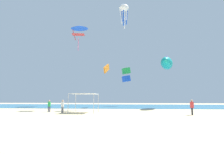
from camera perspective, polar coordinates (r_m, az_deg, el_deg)
The scene contains 12 objects.
ground at distance 20.59m, azimuth -2.82°, elevation -11.45°, with size 110.00×110.00×0.10m, color beige.
ocean_strip at distance 47.18m, azimuth 1.92°, elevation -8.41°, with size 110.00×25.23×0.03m, color teal.
canopy_tent at distance 25.68m, azimuth -8.08°, elevation -5.05°, with size 3.22×3.34×2.44m.
person_near_tent at distance 23.57m, azimuth 22.19°, elevation -7.79°, with size 0.40×0.43×1.70m.
person_leftmost at distance 28.03m, azimuth -17.76°, elevation -7.73°, with size 0.38×0.42×1.61m.
person_central at distance 26.13m, azimuth -14.17°, elevation -7.94°, with size 0.39×0.43×1.64m.
kite_octopus_white at distance 37.91m, azimuth 3.47°, elevation 19.03°, with size 2.52×2.52×4.25m.
kite_delta_blue at distance 51.18m, azimuth -9.43°, elevation 14.06°, with size 5.68×5.70×3.41m.
kite_diamond_red at distance 34.60m, azimuth -9.74°, elevation 11.78°, with size 2.40×2.39×2.95m.
kite_box_green at distance 45.94m, azimuth 4.15°, elevation 0.66°, with size 2.17×2.07×3.41m.
kite_inflatable_teal at distance 38.05m, azimuth 15.60°, elevation 3.86°, with size 3.97×7.53×2.74m.
kite_parafoil_orange at distance 40.59m, azimuth -1.59°, elevation 2.44°, with size 0.74×4.19×2.54m.
Camera 1 is at (2.95, -20.29, 1.83)m, focal length 31.50 mm.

